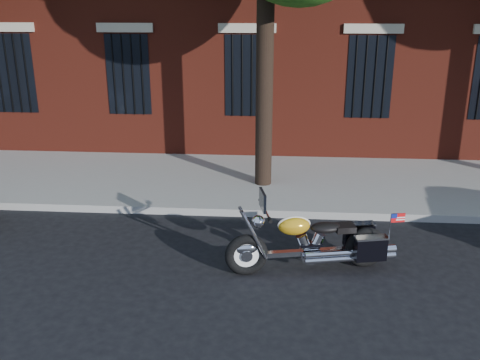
{
  "coord_description": "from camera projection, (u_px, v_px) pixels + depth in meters",
  "views": [
    {
      "loc": [
        0.83,
        -8.28,
        4.06
      ],
      "look_at": [
        0.15,
        0.8,
        0.93
      ],
      "focal_mm": 40.0,
      "sensor_mm": 36.0,
      "label": 1
    }
  ],
  "objects": [
    {
      "name": "motorcycle",
      "position": [
        316.0,
        244.0,
        8.23
      ],
      "size": [
        2.7,
        1.1,
        1.35
      ],
      "rotation": [
        0.0,
        0.0,
        0.21
      ],
      "color": "black",
      "rests_on": "ground"
    },
    {
      "name": "ground",
      "position": [
        228.0,
        246.0,
        9.18
      ],
      "size": [
        120.0,
        120.0,
        0.0
      ],
      "primitive_type": "plane",
      "color": "black",
      "rests_on": "ground"
    },
    {
      "name": "curb",
      "position": [
        235.0,
        212.0,
        10.46
      ],
      "size": [
        40.0,
        0.16,
        0.15
      ],
      "primitive_type": "cube",
      "color": "gray",
      "rests_on": "ground"
    },
    {
      "name": "sidewalk",
      "position": [
        242.0,
        181.0,
        12.23
      ],
      "size": [
        40.0,
        3.6,
        0.15
      ],
      "primitive_type": "cube",
      "color": "gray",
      "rests_on": "ground"
    }
  ]
}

